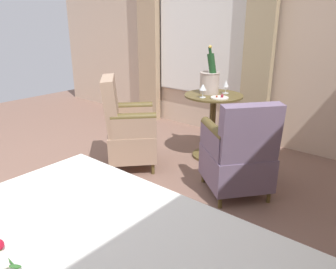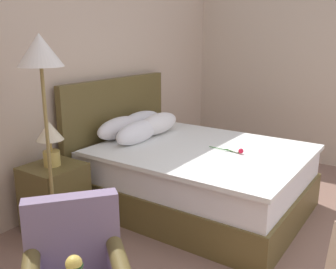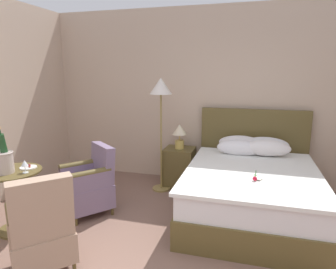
{
  "view_description": "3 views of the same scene",
  "coord_description": "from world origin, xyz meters",
  "px_view_note": "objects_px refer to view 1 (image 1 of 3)",
  "views": [
    {
      "loc": [
        1.08,
        2.61,
        1.53
      ],
      "look_at": [
        -0.49,
        1.31,
        0.8
      ],
      "focal_mm": 35.0,
      "sensor_mm": 36.0,
      "label": 1
    },
    {
      "loc": [
        -2.47,
        0.07,
        1.73
      ],
      "look_at": [
        -0.66,
        1.31,
        1.14
      ],
      "focal_mm": 40.0,
      "sensor_mm": 36.0,
      "label": 2
    },
    {
      "loc": [
        0.61,
        -1.88,
        1.84
      ],
      "look_at": [
        -0.34,
        1.46,
        1.1
      ],
      "focal_mm": 32.0,
      "sensor_mm": 36.0,
      "label": 3
    }
  ],
  "objects_px": {
    "side_table_round": "(212,122)",
    "wine_glass_near_edge": "(226,84)",
    "champagne_bucket": "(210,80)",
    "snack_plate": "(220,97)",
    "wine_glass_near_bucket": "(203,88)",
    "armchair_facing_bed": "(127,129)",
    "armchair_by_window": "(238,155)"
  },
  "relations": [
    {
      "from": "side_table_round",
      "to": "armchair_facing_bed",
      "type": "relative_size",
      "value": 0.75
    },
    {
      "from": "wine_glass_near_bucket",
      "to": "armchair_facing_bed",
      "type": "bearing_deg",
      "value": -41.78
    },
    {
      "from": "champagne_bucket",
      "to": "wine_glass_near_bucket",
      "type": "relative_size",
      "value": 3.56
    },
    {
      "from": "champagne_bucket",
      "to": "snack_plate",
      "type": "xyz_separation_m",
      "value": [
        0.13,
        0.21,
        -0.14
      ]
    },
    {
      "from": "wine_glass_near_bucket",
      "to": "side_table_round",
      "type": "bearing_deg",
      "value": 176.6
    },
    {
      "from": "champagne_bucket",
      "to": "wine_glass_near_edge",
      "type": "bearing_deg",
      "value": 128.76
    },
    {
      "from": "snack_plate",
      "to": "champagne_bucket",
      "type": "bearing_deg",
      "value": -121.15
    },
    {
      "from": "side_table_round",
      "to": "wine_glass_near_bucket",
      "type": "relative_size",
      "value": 5.02
    },
    {
      "from": "snack_plate",
      "to": "armchair_by_window",
      "type": "distance_m",
      "value": 0.79
    },
    {
      "from": "side_table_round",
      "to": "snack_plate",
      "type": "xyz_separation_m",
      "value": [
        0.11,
        0.14,
        0.32
      ]
    },
    {
      "from": "armchair_by_window",
      "to": "armchair_facing_bed",
      "type": "xyz_separation_m",
      "value": [
        0.21,
        -1.2,
        0.03
      ]
    },
    {
      "from": "wine_glass_near_edge",
      "to": "armchair_by_window",
      "type": "xyz_separation_m",
      "value": [
        0.73,
        0.58,
        -0.45
      ]
    },
    {
      "from": "side_table_round",
      "to": "champagne_bucket",
      "type": "height_order",
      "value": "champagne_bucket"
    },
    {
      "from": "side_table_round",
      "to": "wine_glass_near_bucket",
      "type": "height_order",
      "value": "wine_glass_near_bucket"
    },
    {
      "from": "armchair_by_window",
      "to": "armchair_facing_bed",
      "type": "bearing_deg",
      "value": -80.17
    },
    {
      "from": "side_table_round",
      "to": "snack_plate",
      "type": "relative_size",
      "value": 3.89
    },
    {
      "from": "armchair_facing_bed",
      "to": "side_table_round",
      "type": "bearing_deg",
      "value": 145.55
    },
    {
      "from": "snack_plate",
      "to": "wine_glass_near_bucket",
      "type": "bearing_deg",
      "value": -58.25
    },
    {
      "from": "champagne_bucket",
      "to": "wine_glass_near_edge",
      "type": "height_order",
      "value": "champagne_bucket"
    },
    {
      "from": "champagne_bucket",
      "to": "wine_glass_near_edge",
      "type": "distance_m",
      "value": 0.19
    },
    {
      "from": "side_table_round",
      "to": "wine_glass_near_edge",
      "type": "bearing_deg",
      "value": 153.93
    },
    {
      "from": "wine_glass_near_edge",
      "to": "armchair_facing_bed",
      "type": "bearing_deg",
      "value": -33.32
    },
    {
      "from": "champagne_bucket",
      "to": "armchair_by_window",
      "type": "distance_m",
      "value": 1.08
    },
    {
      "from": "champagne_bucket",
      "to": "wine_glass_near_edge",
      "type": "xyz_separation_m",
      "value": [
        -0.11,
        0.14,
        -0.05
      ]
    },
    {
      "from": "snack_plate",
      "to": "armchair_facing_bed",
      "type": "relative_size",
      "value": 0.19
    },
    {
      "from": "wine_glass_near_edge",
      "to": "snack_plate",
      "type": "relative_size",
      "value": 0.78
    },
    {
      "from": "wine_glass_near_bucket",
      "to": "armchair_facing_bed",
      "type": "relative_size",
      "value": 0.15
    },
    {
      "from": "wine_glass_near_edge",
      "to": "champagne_bucket",
      "type": "bearing_deg",
      "value": -51.24
    },
    {
      "from": "wine_glass_near_bucket",
      "to": "snack_plate",
      "type": "height_order",
      "value": "wine_glass_near_bucket"
    },
    {
      "from": "champagne_bucket",
      "to": "wine_glass_near_bucket",
      "type": "bearing_deg",
      "value": 15.35
    },
    {
      "from": "side_table_round",
      "to": "wine_glass_near_bucket",
      "type": "distance_m",
      "value": 0.46
    },
    {
      "from": "side_table_round",
      "to": "armchair_facing_bed",
      "type": "xyz_separation_m",
      "value": [
        0.8,
        -0.55,
        -0.0
      ]
    }
  ]
}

